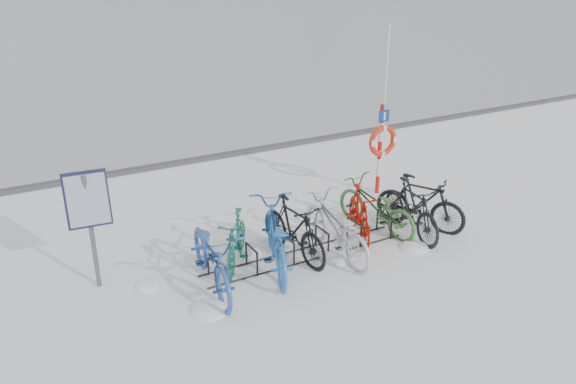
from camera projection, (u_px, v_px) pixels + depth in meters
The scene contains 15 objects.
ground at pixel (305, 255), 10.30m from camera, with size 900.00×900.00×0.00m, color white.
quay_edge at pixel (193, 160), 15.05m from camera, with size 400.00×0.25×0.10m, color #3F3F42.
bike_rack at pixel (305, 247), 10.23m from camera, with size 4.00×0.48×0.46m.
info_board at pixel (88, 206), 8.76m from camera, with size 0.69×0.31×2.02m.
lifebuoy_station at pixel (382, 141), 12.55m from camera, with size 0.73×0.22×3.80m.
bike_0 at pixel (212, 254), 9.12m from camera, with size 0.78×2.23×1.17m, color #2B539C.
bike_1 at pixel (236, 239), 9.83m from camera, with size 0.46×1.64×0.99m, color #155D4D.
bike_2 at pixel (275, 236), 9.73m from camera, with size 0.79×2.26×1.19m, color #2666B4.
bike_3 at pixel (293, 227), 10.09m from camera, with size 0.53×1.89×1.14m, color black.
bike_4 at pixel (336, 226), 10.15m from camera, with size 0.74×2.14×1.12m, color #B8BCC1.
bike_5 at pixel (359, 212), 10.84m from camera, with size 0.47×1.68×1.01m, color #940F03.
bike_6 at pixel (376, 205), 11.13m from camera, with size 0.70×2.00×1.05m, color #386E32.
bike_7 at pixel (411, 208), 10.93m from camera, with size 0.52×1.85×1.11m, color black.
bike_8 at pixel (421, 201), 11.20m from camera, with size 0.53×1.87×1.12m, color black.
snow_drifts at pixel (320, 256), 10.27m from camera, with size 6.43×1.97×0.22m.
Camera 1 is at (-4.67, -7.78, 5.01)m, focal length 35.00 mm.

